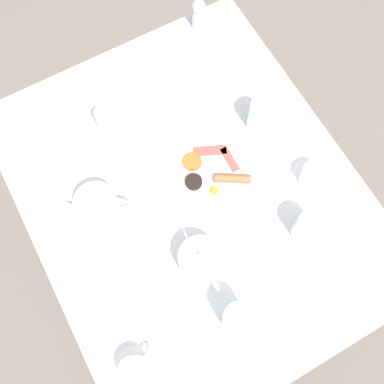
{
  "coord_description": "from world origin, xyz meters",
  "views": [
    {
      "loc": [
        0.22,
        0.39,
        2.08
      ],
      "look_at": [
        0.0,
        0.0,
        0.77
      ],
      "focal_mm": 42.0,
      "sensor_mm": 36.0,
      "label": 1
    }
  ],
  "objects_px": {
    "napkin_folded": "(170,61)",
    "pepper_grinder": "(199,14)",
    "teapot_near": "(98,205)",
    "fork_spare": "(41,166)",
    "breakfast_plate": "(212,173)",
    "salt_grinder": "(103,118)",
    "knife_by_plate": "(350,268)",
    "wine_glass_spare": "(261,115)",
    "spoon_for_tea": "(109,300)",
    "water_glass_short": "(237,318)",
    "teacup_with_saucer_right": "(314,177)",
    "fork_by_plate": "(236,64)",
    "teacup_with_saucer_left": "(135,372)",
    "water_glass_tall": "(308,227)",
    "teapot_far": "(200,260)"
  },
  "relations": [
    {
      "from": "teacup_with_saucer_right",
      "to": "wine_glass_spare",
      "type": "xyz_separation_m",
      "value": [
        0.04,
        -0.25,
        0.03
      ]
    },
    {
      "from": "teapot_far",
      "to": "water_glass_tall",
      "type": "relative_size",
      "value": 1.8
    },
    {
      "from": "teapot_near",
      "to": "knife_by_plate",
      "type": "height_order",
      "value": "teapot_near"
    },
    {
      "from": "salt_grinder",
      "to": "water_glass_short",
      "type": "bearing_deg",
      "value": 94.51
    },
    {
      "from": "teapot_far",
      "to": "fork_by_plate",
      "type": "height_order",
      "value": "teapot_far"
    },
    {
      "from": "wine_glass_spare",
      "to": "water_glass_tall",
      "type": "bearing_deg",
      "value": 79.12
    },
    {
      "from": "teacup_with_saucer_right",
      "to": "breakfast_plate",
      "type": "bearing_deg",
      "value": -32.86
    },
    {
      "from": "teapot_near",
      "to": "napkin_folded",
      "type": "height_order",
      "value": "teapot_near"
    },
    {
      "from": "wine_glass_spare",
      "to": "spoon_for_tea",
      "type": "bearing_deg",
      "value": 22.19
    },
    {
      "from": "spoon_for_tea",
      "to": "fork_spare",
      "type": "distance_m",
      "value": 0.48
    },
    {
      "from": "wine_glass_spare",
      "to": "fork_by_plate",
      "type": "height_order",
      "value": "wine_glass_spare"
    },
    {
      "from": "teacup_with_saucer_left",
      "to": "knife_by_plate",
      "type": "relative_size",
      "value": 0.88
    },
    {
      "from": "breakfast_plate",
      "to": "pepper_grinder",
      "type": "height_order",
      "value": "pepper_grinder"
    },
    {
      "from": "salt_grinder",
      "to": "knife_by_plate",
      "type": "relative_size",
      "value": 0.77
    },
    {
      "from": "teacup_with_saucer_left",
      "to": "spoon_for_tea",
      "type": "bearing_deg",
      "value": -94.52
    },
    {
      "from": "pepper_grinder",
      "to": "spoon_for_tea",
      "type": "xyz_separation_m",
      "value": [
        0.69,
        0.71,
        -0.06
      ]
    },
    {
      "from": "teapot_near",
      "to": "spoon_for_tea",
      "type": "relative_size",
      "value": 1.16
    },
    {
      "from": "water_glass_tall",
      "to": "water_glass_short",
      "type": "xyz_separation_m",
      "value": [
        0.31,
        0.12,
        0.01
      ]
    },
    {
      "from": "spoon_for_tea",
      "to": "pepper_grinder",
      "type": "bearing_deg",
      "value": -134.22
    },
    {
      "from": "napkin_folded",
      "to": "knife_by_plate",
      "type": "xyz_separation_m",
      "value": [
        -0.13,
        0.89,
        -0.0
      ]
    },
    {
      "from": "teapot_far",
      "to": "salt_grinder",
      "type": "bearing_deg",
      "value": 3.88
    },
    {
      "from": "teacup_with_saucer_left",
      "to": "fork_spare",
      "type": "height_order",
      "value": "teacup_with_saucer_left"
    },
    {
      "from": "wine_glass_spare",
      "to": "water_glass_short",
      "type": "bearing_deg",
      "value": 52.17
    },
    {
      "from": "napkin_folded",
      "to": "pepper_grinder",
      "type": "bearing_deg",
      "value": -153.03
    },
    {
      "from": "teapot_far",
      "to": "wine_glass_spare",
      "type": "xyz_separation_m",
      "value": [
        -0.39,
        -0.31,
        0.02
      ]
    },
    {
      "from": "breakfast_plate",
      "to": "napkin_folded",
      "type": "height_order",
      "value": "breakfast_plate"
    },
    {
      "from": "teacup_with_saucer_left",
      "to": "wine_glass_spare",
      "type": "height_order",
      "value": "wine_glass_spare"
    },
    {
      "from": "breakfast_plate",
      "to": "salt_grinder",
      "type": "height_order",
      "value": "salt_grinder"
    },
    {
      "from": "fork_by_plate",
      "to": "knife_by_plate",
      "type": "bearing_deg",
      "value": 85.14
    },
    {
      "from": "breakfast_plate",
      "to": "teapot_near",
      "type": "relative_size",
      "value": 1.39
    },
    {
      "from": "napkin_folded",
      "to": "breakfast_plate",
      "type": "bearing_deg",
      "value": 79.74
    },
    {
      "from": "breakfast_plate",
      "to": "spoon_for_tea",
      "type": "distance_m",
      "value": 0.49
    },
    {
      "from": "napkin_folded",
      "to": "knife_by_plate",
      "type": "height_order",
      "value": "napkin_folded"
    },
    {
      "from": "teacup_with_saucer_right",
      "to": "napkin_folded",
      "type": "bearing_deg",
      "value": -72.97
    },
    {
      "from": "salt_grinder",
      "to": "pepper_grinder",
      "type": "bearing_deg",
      "value": -155.92
    },
    {
      "from": "breakfast_plate",
      "to": "fork_by_plate",
      "type": "relative_size",
      "value": 1.55
    },
    {
      "from": "teacup_with_saucer_right",
      "to": "water_glass_tall",
      "type": "xyz_separation_m",
      "value": [
        0.12,
        0.13,
        0.03
      ]
    },
    {
      "from": "teapot_far",
      "to": "pepper_grinder",
      "type": "relative_size",
      "value": 1.69
    },
    {
      "from": "teapot_near",
      "to": "teacup_with_saucer_left",
      "type": "bearing_deg",
      "value": 102.92
    },
    {
      "from": "teapot_near",
      "to": "fork_spare",
      "type": "xyz_separation_m",
      "value": [
        0.1,
        -0.22,
        -0.04
      ]
    },
    {
      "from": "teacup_with_saucer_right",
      "to": "spoon_for_tea",
      "type": "distance_m",
      "value": 0.72
    },
    {
      "from": "napkin_folded",
      "to": "fork_spare",
      "type": "bearing_deg",
      "value": 15.49
    },
    {
      "from": "teacup_with_saucer_right",
      "to": "napkin_folded",
      "type": "height_order",
      "value": "teacup_with_saucer_right"
    },
    {
      "from": "teapot_far",
      "to": "teapot_near",
      "type": "bearing_deg",
      "value": 31.29
    },
    {
      "from": "fork_by_plate",
      "to": "teacup_with_saucer_right",
      "type": "bearing_deg",
      "value": 89.09
    },
    {
      "from": "knife_by_plate",
      "to": "pepper_grinder",
      "type": "bearing_deg",
      "value": -91.87
    },
    {
      "from": "water_glass_tall",
      "to": "fork_spare",
      "type": "distance_m",
      "value": 0.85
    },
    {
      "from": "water_glass_tall",
      "to": "salt_grinder",
      "type": "relative_size",
      "value": 0.94
    },
    {
      "from": "teacup_with_saucer_left",
      "to": "fork_spare",
      "type": "relative_size",
      "value": 0.75
    },
    {
      "from": "teacup_with_saucer_right",
      "to": "pepper_grinder",
      "type": "relative_size",
      "value": 1.14
    }
  ]
}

